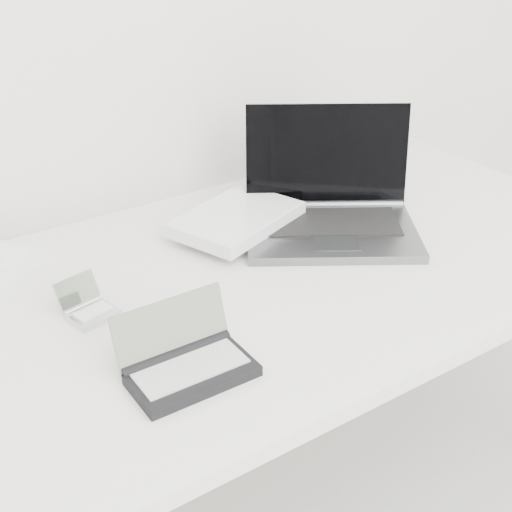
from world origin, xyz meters
TOP-DOWN VIEW (x-y plane):
  - desk at (0.00, 1.55)m, footprint 1.60×0.80m
  - laptop_large at (0.17, 1.65)m, footprint 0.55×0.46m
  - pda_silver at (-0.33, 1.59)m, footprint 0.09×0.10m
  - palmtop_charcoal at (-0.27, 1.35)m, footprint 0.19×0.13m

SIDE VIEW (x-z plane):
  - desk at x=0.00m, z-range 0.32..1.05m
  - pda_silver at x=-0.33m, z-range 0.71..0.77m
  - palmtop_charcoal at x=-0.27m, z-range 0.70..0.80m
  - laptop_large at x=0.17m, z-range 0.65..0.89m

